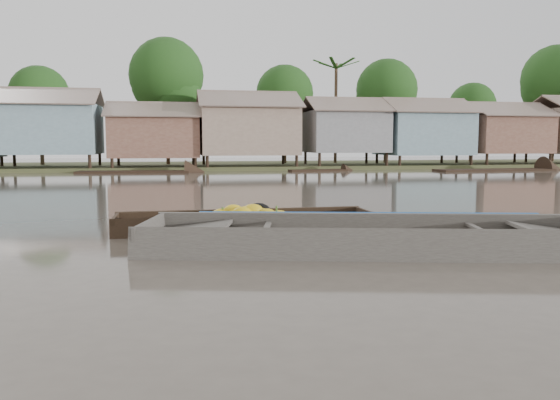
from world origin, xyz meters
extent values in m
plane|color=#50473D|center=(0.00, 0.00, 0.00)|extent=(120.00, 120.00, 0.00)
cube|color=#384723|center=(0.00, 33.00, 0.00)|extent=(120.00, 12.00, 0.50)
cube|color=gray|center=(-10.50, 29.50, 2.70)|extent=(6.20, 5.20, 3.20)
cube|color=brown|center=(-10.50, 28.10, 4.75)|extent=(6.60, 3.02, 1.28)
cube|color=brown|center=(-10.50, 30.90, 4.75)|extent=(6.60, 3.02, 1.28)
cube|color=brown|center=(-3.80, 29.50, 2.20)|extent=(5.80, 4.60, 2.70)
cube|color=brown|center=(-3.80, 28.26, 4.00)|extent=(6.20, 2.67, 1.14)
cube|color=brown|center=(-3.80, 30.74, 4.00)|extent=(6.20, 2.67, 1.14)
cube|color=gray|center=(2.50, 29.50, 2.65)|extent=(6.50, 5.30, 3.30)
cube|color=brown|center=(2.50, 28.07, 4.75)|extent=(6.90, 3.08, 1.31)
cube|color=brown|center=(2.50, 30.93, 4.75)|extent=(6.90, 3.08, 1.31)
cube|color=gray|center=(9.50, 29.50, 2.60)|extent=(5.40, 4.70, 2.90)
cube|color=brown|center=(9.50, 28.23, 4.50)|extent=(5.80, 2.73, 1.17)
cube|color=brown|center=(9.50, 30.77, 4.50)|extent=(5.80, 2.73, 1.17)
cube|color=gray|center=(15.50, 29.50, 2.50)|extent=(6.00, 5.00, 3.10)
cube|color=brown|center=(15.50, 28.15, 4.50)|extent=(6.40, 2.90, 1.24)
cube|color=brown|center=(15.50, 30.85, 4.50)|extent=(6.40, 2.90, 1.24)
cube|color=brown|center=(22.00, 29.50, 2.45)|extent=(5.70, 4.90, 2.80)
cube|color=brown|center=(22.00, 28.18, 4.30)|extent=(6.10, 2.85, 1.21)
cube|color=brown|center=(22.00, 30.82, 4.30)|extent=(6.10, 2.85, 1.21)
cylinder|color=#473323|center=(-12.00, 34.00, 2.45)|extent=(0.28, 0.28, 4.90)
sphere|color=black|center=(-12.00, 34.00, 5.25)|extent=(4.20, 4.20, 4.20)
cylinder|color=#473323|center=(-3.00, 33.00, 3.15)|extent=(0.28, 0.28, 6.30)
sphere|color=black|center=(-3.00, 33.00, 6.75)|extent=(5.40, 5.40, 5.40)
cylinder|color=#473323|center=(6.00, 34.00, 2.62)|extent=(0.28, 0.28, 5.25)
sphere|color=black|center=(6.00, 34.00, 5.62)|extent=(4.50, 4.50, 4.50)
cylinder|color=#473323|center=(14.00, 33.00, 2.80)|extent=(0.28, 0.28, 5.60)
sphere|color=black|center=(14.00, 33.00, 6.00)|extent=(4.80, 4.80, 4.80)
cylinder|color=#473323|center=(22.00, 34.00, 2.27)|extent=(0.28, 0.28, 4.55)
sphere|color=black|center=(22.00, 34.00, 4.88)|extent=(3.90, 3.90, 3.90)
cylinder|color=#473323|center=(29.00, 33.00, 3.32)|extent=(0.28, 0.28, 6.65)
sphere|color=black|center=(29.00, 33.00, 7.12)|extent=(5.70, 5.70, 5.70)
cylinder|color=#473323|center=(10.00, 33.50, 4.00)|extent=(0.24, 0.24, 8.00)
cube|color=black|center=(-1.00, 3.04, -0.08)|extent=(5.29, 1.06, 0.08)
cube|color=black|center=(-1.01, 3.61, 0.13)|extent=(5.40, 0.19, 0.50)
cube|color=black|center=(-1.00, 2.46, 0.13)|extent=(5.40, 0.19, 0.50)
cube|color=black|center=(1.64, 3.06, 0.13)|extent=(0.07, 1.17, 0.47)
cube|color=black|center=(1.18, 3.06, 0.19)|extent=(0.93, 1.02, 0.19)
cube|color=black|center=(-3.65, 3.01, 0.13)|extent=(0.07, 1.17, 0.47)
cube|color=black|center=(-3.19, 3.02, 0.19)|extent=(0.93, 1.02, 0.19)
cube|color=black|center=(-2.27, 3.03, 0.23)|extent=(0.11, 1.13, 0.05)
cube|color=black|center=(0.26, 3.05, 0.23)|extent=(0.11, 1.13, 0.05)
ellipsoid|color=yellow|center=(-0.24, 3.25, 0.24)|extent=(0.43, 0.30, 0.26)
ellipsoid|color=yellow|center=(-0.76, 3.37, 0.22)|extent=(0.38, 0.26, 0.23)
ellipsoid|color=yellow|center=(-1.34, 2.78, 0.28)|extent=(0.33, 0.23, 0.20)
ellipsoid|color=yellow|center=(-1.64, 2.75, 0.16)|extent=(0.42, 0.29, 0.26)
ellipsoid|color=yellow|center=(-0.39, 3.31, 0.20)|extent=(0.38, 0.26, 0.23)
ellipsoid|color=yellow|center=(-1.49, 3.09, 0.32)|extent=(0.44, 0.30, 0.27)
ellipsoid|color=yellow|center=(-1.15, 3.27, 0.26)|extent=(0.35, 0.25, 0.22)
ellipsoid|color=yellow|center=(-1.25, 3.08, 0.41)|extent=(0.41, 0.29, 0.25)
ellipsoid|color=yellow|center=(-1.81, 2.99, 0.22)|extent=(0.44, 0.30, 0.27)
ellipsoid|color=yellow|center=(-0.28, 2.91, 0.26)|extent=(0.40, 0.28, 0.24)
ellipsoid|color=yellow|center=(-1.68, 2.75, 0.18)|extent=(0.43, 0.30, 0.26)
ellipsoid|color=yellow|center=(-0.93, 2.94, 0.33)|extent=(0.39, 0.27, 0.24)
ellipsoid|color=yellow|center=(-0.97, 3.12, 0.39)|extent=(0.33, 0.23, 0.20)
ellipsoid|color=yellow|center=(-1.16, 3.22, 0.29)|extent=(0.39, 0.27, 0.24)
ellipsoid|color=yellow|center=(-0.56, 2.89, 0.35)|extent=(0.34, 0.24, 0.21)
ellipsoid|color=yellow|center=(-1.71, 2.85, 0.22)|extent=(0.43, 0.30, 0.27)
ellipsoid|color=yellow|center=(-1.22, 3.16, 0.31)|extent=(0.38, 0.27, 0.23)
ellipsoid|color=yellow|center=(-1.84, 2.72, 0.12)|extent=(0.35, 0.24, 0.21)
ellipsoid|color=yellow|center=(-1.62, 2.84, 0.22)|extent=(0.39, 0.27, 0.24)
ellipsoid|color=yellow|center=(-0.66, 2.99, 0.33)|extent=(0.40, 0.28, 0.24)
ellipsoid|color=yellow|center=(-1.09, 2.89, 0.38)|extent=(0.41, 0.29, 0.25)
ellipsoid|color=yellow|center=(-0.83, 2.87, 0.29)|extent=(0.38, 0.26, 0.23)
ellipsoid|color=yellow|center=(-1.28, 3.32, 0.30)|extent=(0.34, 0.24, 0.21)
ellipsoid|color=yellow|center=(-0.91, 2.72, 0.19)|extent=(0.35, 0.24, 0.21)
ellipsoid|color=yellow|center=(-1.05, 3.16, 0.32)|extent=(0.41, 0.29, 0.25)
ellipsoid|color=yellow|center=(-1.21, 2.96, 0.33)|extent=(0.41, 0.28, 0.25)
ellipsoid|color=yellow|center=(-0.09, 2.72, 0.16)|extent=(0.36, 0.25, 0.22)
ellipsoid|color=yellow|center=(-0.85, 3.01, 0.41)|extent=(0.44, 0.31, 0.27)
ellipsoid|color=yellow|center=(-1.62, 3.09, 0.30)|extent=(0.37, 0.26, 0.23)
ellipsoid|color=yellow|center=(-1.89, 3.15, 0.20)|extent=(0.40, 0.28, 0.24)
ellipsoid|color=yellow|center=(-1.89, 2.98, 0.14)|extent=(0.34, 0.23, 0.21)
ellipsoid|color=yellow|center=(-0.72, 3.40, 0.21)|extent=(0.36, 0.25, 0.22)
cylinder|color=#3F6626|center=(-1.48, 3.03, 0.41)|extent=(0.04, 0.04, 0.17)
cylinder|color=#3F6626|center=(-0.81, 3.04, 0.41)|extent=(0.04, 0.04, 0.17)
cylinder|color=#3F6626|center=(-0.33, 3.04, 0.41)|extent=(0.04, 0.04, 0.17)
torus|color=black|center=(-0.63, 3.69, 0.15)|extent=(0.69, 0.18, 0.69)
torus|color=black|center=(-1.76, 2.38, 0.15)|extent=(0.70, 0.18, 0.70)
cube|color=#3D3834|center=(0.90, 0.50, -0.08)|extent=(7.94, 3.39, 0.08)
cube|color=#3D3834|center=(1.11, 1.43, 0.20)|extent=(7.77, 1.96, 0.63)
cube|color=#3D3834|center=(0.68, -0.43, 0.20)|extent=(7.77, 1.96, 0.63)
cube|color=#3D3834|center=(-2.89, 1.38, 0.20)|extent=(0.50, 1.90, 0.60)
cube|color=#3D3834|center=(-2.23, 1.23, 0.27)|extent=(1.69, 1.93, 0.25)
cube|color=#3D3834|center=(-0.91, 0.92, 0.32)|extent=(0.52, 1.84, 0.05)
cube|color=#3D3834|center=(2.70, 0.08, 0.32)|extent=(0.52, 1.84, 0.05)
cube|color=#665E54|center=(0.90, 0.50, -0.03)|extent=(6.10, 2.82, 0.02)
cube|color=#0E448F|center=(1.13, 1.49, 0.44)|extent=(6.27, 1.54, 0.16)
torus|color=olive|center=(3.15, -0.35, 0.00)|extent=(0.44, 0.44, 0.06)
torus|color=olive|center=(3.15, -0.35, 0.04)|extent=(0.36, 0.36, 0.06)
cube|color=black|center=(-4.97, 25.95, -0.05)|extent=(6.83, 2.06, 0.35)
cube|color=black|center=(6.54, 25.65, -0.05)|extent=(3.88, 1.24, 0.35)
cube|color=black|center=(17.99, 24.07, -0.05)|extent=(8.09, 2.13, 0.35)
camera|label=1|loc=(-2.41, -8.30, 1.83)|focal=35.00mm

